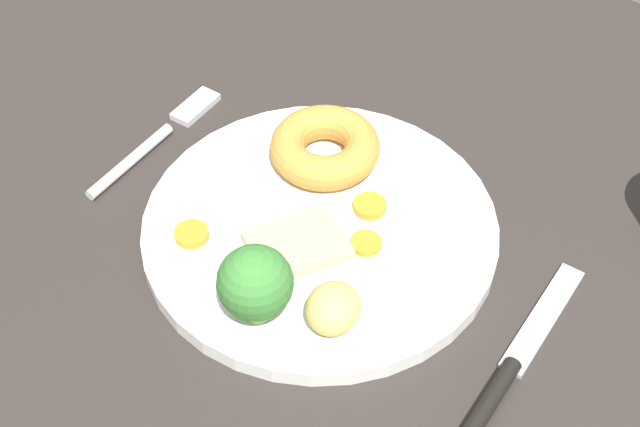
% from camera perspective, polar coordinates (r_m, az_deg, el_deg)
% --- Properties ---
extents(dining_table, '(1.20, 0.84, 0.04)m').
position_cam_1_polar(dining_table, '(0.70, 1.46, -2.44)').
color(dining_table, '#2B2623').
rests_on(dining_table, ground).
extents(dinner_plate, '(0.27, 0.27, 0.01)m').
position_cam_1_polar(dinner_plate, '(0.68, 0.00, -0.96)').
color(dinner_plate, white).
rests_on(dinner_plate, dining_table).
extents(meat_slice_main, '(0.08, 0.08, 0.01)m').
position_cam_1_polar(meat_slice_main, '(0.66, -1.41, -1.97)').
color(meat_slice_main, tan).
rests_on(meat_slice_main, dinner_plate).
extents(yorkshire_pudding, '(0.09, 0.09, 0.03)m').
position_cam_1_polar(yorkshire_pudding, '(0.72, 0.31, 4.16)').
color(yorkshire_pudding, '#C68938').
rests_on(yorkshire_pudding, dinner_plate).
extents(roast_potato_left, '(0.05, 0.05, 0.03)m').
position_cam_1_polar(roast_potato_left, '(0.61, 0.84, -5.93)').
color(roast_potato_left, '#D8B260').
rests_on(roast_potato_left, dinner_plate).
extents(carrot_coin_front, '(0.03, 0.03, 0.01)m').
position_cam_1_polar(carrot_coin_front, '(0.69, 3.12, 0.47)').
color(carrot_coin_front, orange).
rests_on(carrot_coin_front, dinner_plate).
extents(carrot_coin_back, '(0.03, 0.03, 0.01)m').
position_cam_1_polar(carrot_coin_back, '(0.67, -8.01, -1.28)').
color(carrot_coin_back, orange).
rests_on(carrot_coin_back, dinner_plate).
extents(carrot_coin_side, '(0.02, 0.02, 0.00)m').
position_cam_1_polar(carrot_coin_side, '(0.66, 2.88, -1.87)').
color(carrot_coin_side, orange).
rests_on(carrot_coin_side, dinner_plate).
extents(broccoli_floret, '(0.05, 0.05, 0.06)m').
position_cam_1_polar(broccoli_floret, '(0.60, -4.18, -4.31)').
color(broccoli_floret, '#8CB766').
rests_on(broccoli_floret, dinner_plate).
extents(fork, '(0.02, 0.15, 0.01)m').
position_cam_1_polar(fork, '(0.77, -10.05, 4.68)').
color(fork, silver).
rests_on(fork, dining_table).
extents(knife, '(0.02, 0.19, 0.01)m').
position_cam_1_polar(knife, '(0.62, 11.59, -9.79)').
color(knife, black).
rests_on(knife, dining_table).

